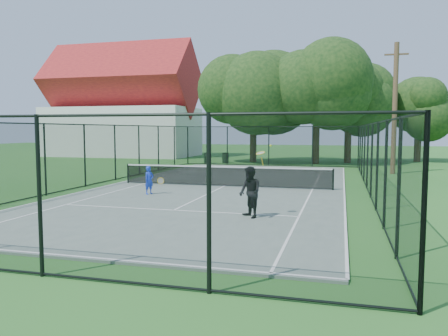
% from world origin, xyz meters
% --- Properties ---
extents(ground, '(120.00, 120.00, 0.00)m').
position_xyz_m(ground, '(0.00, 0.00, 0.00)').
color(ground, '#255E20').
extents(tennis_court, '(11.00, 24.00, 0.06)m').
position_xyz_m(tennis_court, '(0.00, 0.00, 0.03)').
color(tennis_court, slate).
rests_on(tennis_court, ground).
extents(tennis_net, '(10.08, 0.08, 0.95)m').
position_xyz_m(tennis_net, '(0.00, 0.00, 0.58)').
color(tennis_net, black).
rests_on(tennis_net, tennis_court).
extents(fence, '(13.10, 26.10, 3.00)m').
position_xyz_m(fence, '(0.00, 0.00, 1.50)').
color(fence, black).
rests_on(fence, ground).
extents(tree_near_left, '(7.32, 7.32, 9.54)m').
position_xyz_m(tree_near_left, '(-1.92, 16.59, 5.87)').
color(tree_near_left, '#332114').
rests_on(tree_near_left, ground).
extents(tree_near_mid, '(6.36, 6.36, 8.32)m').
position_xyz_m(tree_near_mid, '(3.32, 16.09, 5.13)').
color(tree_near_mid, '#332114').
rests_on(tree_near_mid, ground).
extents(tree_near_right, '(5.68, 5.68, 7.84)m').
position_xyz_m(tree_near_right, '(5.81, 17.70, 4.98)').
color(tree_near_right, '#332114').
rests_on(tree_near_right, ground).
extents(tree_far_right, '(5.00, 5.00, 6.62)m').
position_xyz_m(tree_far_right, '(11.59, 20.53, 4.10)').
color(tree_far_right, '#332114').
rests_on(tree_far_right, ground).
extents(building, '(15.30, 8.15, 11.87)m').
position_xyz_m(building, '(-17.00, 22.00, 4.93)').
color(building, silver).
rests_on(building, ground).
extents(trash_bin_left, '(0.58, 0.58, 0.88)m').
position_xyz_m(trash_bin_left, '(-5.24, 14.20, 0.44)').
color(trash_bin_left, black).
rests_on(trash_bin_left, ground).
extents(trash_bin_right, '(0.58, 0.58, 0.86)m').
position_xyz_m(trash_bin_right, '(-3.90, 14.85, 0.43)').
color(trash_bin_right, black).
rests_on(trash_bin_right, ground).
extents(utility_pole, '(1.40, 0.30, 8.01)m').
position_xyz_m(utility_pole, '(8.42, 9.00, 4.07)').
color(utility_pole, '#4C3823').
rests_on(utility_pole, ground).
extents(player_blue, '(0.80, 0.50, 1.16)m').
position_xyz_m(player_blue, '(-2.34, -3.23, 0.64)').
color(player_blue, blue).
rests_on(player_blue, tennis_court).
extents(player_black, '(1.06, 0.97, 2.22)m').
position_xyz_m(player_black, '(2.68, -6.92, 0.84)').
color(player_black, black).
rests_on(player_black, tennis_court).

